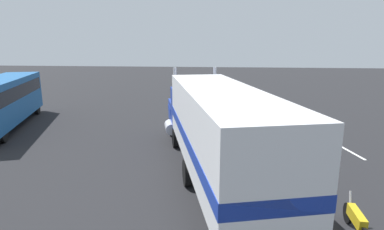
{
  "coord_description": "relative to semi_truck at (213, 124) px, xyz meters",
  "views": [
    {
      "loc": [
        -18.68,
        -1.98,
        5.73
      ],
      "look_at": [
        -0.79,
        -0.18,
        1.6
      ],
      "focal_mm": 29.14,
      "sensor_mm": 36.0,
      "label": 1
    }
  ],
  "objects": [
    {
      "name": "semi_truck",
      "position": [
        0.0,
        0.0,
        0.0
      ],
      "size": [
        14.32,
        6.02,
        4.5
      ],
      "color": "#193399",
      "rests_on": "ground_plane"
    },
    {
      "name": "ground_plane",
      "position": [
        6.42,
        1.62,
        -2.52
      ],
      "size": [
        120.0,
        120.0,
        0.0
      ],
      "primitive_type": "plane",
      "color": "#232326"
    },
    {
      "name": "lane_stripe_near",
      "position": [
        3.3,
        -1.88,
        -2.52
      ],
      "size": [
        4.28,
        1.33,
        0.01
      ],
      "primitive_type": "cube",
      "rotation": [
        0.0,
        0.0,
        0.27
      ],
      "color": "silver",
      "rests_on": "ground_plane"
    },
    {
      "name": "person_bystander",
      "position": [
        4.47,
        -1.79,
        -1.63
      ],
      "size": [
        0.42,
        0.48,
        1.63
      ],
      "color": "black",
      "rests_on": "ground_plane"
    },
    {
      "name": "lane_stripe_mid",
      "position": [
        4.91,
        -4.34,
        -2.52
      ],
      "size": [
        4.27,
        1.4,
        0.01
      ],
      "primitive_type": "cube",
      "rotation": [
        0.0,
        0.0,
        0.29
      ],
      "color": "silver",
      "rests_on": "ground_plane"
    },
    {
      "name": "parked_bus",
      "position": [
        7.34,
        14.75,
        -0.46
      ],
      "size": [
        11.24,
        5.87,
        3.4
      ],
      "color": "#1E5999",
      "rests_on": "ground_plane"
    },
    {
      "name": "motorcycle",
      "position": [
        -3.32,
        -4.47,
        -2.04
      ],
      "size": [
        2.11,
        0.3,
        1.12
      ],
      "color": "black",
      "rests_on": "ground_plane"
    },
    {
      "name": "lane_stripe_far",
      "position": [
        5.44,
        -7.12,
        -2.52
      ],
      "size": [
        4.33,
        1.11,
        0.01
      ],
      "primitive_type": "cube",
      "rotation": [
        0.0,
        0.0,
        0.22
      ],
      "color": "silver",
      "rests_on": "ground_plane"
    }
  ]
}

